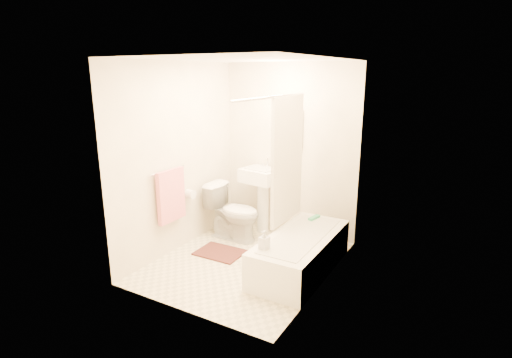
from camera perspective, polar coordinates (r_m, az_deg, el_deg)
The scene contains 17 objects.
floor at distance 5.03m, azimuth -1.44°, elevation -11.73°, with size 2.40×2.40×0.00m, color beige.
ceiling at distance 4.50m, azimuth -1.65°, elevation 16.77°, with size 2.40×2.40×0.00m, color white.
wall_back at distance 5.65m, azimuth 4.79°, elevation 4.11°, with size 2.00×0.02×2.40m, color beige.
wall_left at distance 5.19m, azimuth -11.03°, elevation 2.92°, with size 0.02×2.40×2.40m, color beige.
wall_right at distance 4.20m, azimuth 10.21°, elevation 0.14°, with size 0.02×2.40×2.40m, color beige.
mirror at distance 5.59m, azimuth 4.77°, elevation 7.10°, with size 0.40×0.03×0.55m, color white.
curtain_rod at distance 4.44m, azimuth 2.45°, elevation 11.62°, with size 0.03×0.03×1.70m, color silver.
shower_curtain at distance 4.90m, azimuth 4.50°, elevation 2.69°, with size 0.04×0.80×1.55m, color silver.
towel_bar at distance 5.01m, azimuth -12.48°, elevation 1.23°, with size 0.02×0.02×0.60m, color silver.
towel at distance 5.07m, azimuth -12.02°, elevation -2.32°, with size 0.06×0.45×0.66m, color #CC7266.
toilet_paper at distance 5.36m, azimuth -9.37°, elevation -2.14°, with size 0.12×0.12×0.11m, color white.
toilet at distance 5.57m, azimuth -3.22°, elevation -4.78°, with size 0.43×0.77×0.76m, color white.
sink at distance 5.74m, azimuth 0.87°, elevation -2.73°, with size 0.53×0.42×1.03m, color white, non-canonical shape.
bathtub at distance 4.77m, azimuth 6.40°, elevation -10.47°, with size 0.67×1.53×0.43m, color white, non-canonical shape.
bath_mat at distance 5.26m, azimuth -5.17°, elevation -10.41°, with size 0.59×0.44×0.02m, color #482518.
soap_bottle at distance 4.29m, azimuth 1.17°, elevation -8.72°, with size 0.09×0.10×0.21m, color white.
scrub_brush at distance 5.20m, azimuth 8.31°, elevation -5.53°, with size 0.06×0.20×0.04m, color #44C183.
Camera 1 is at (2.33, -3.84, 2.25)m, focal length 28.00 mm.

